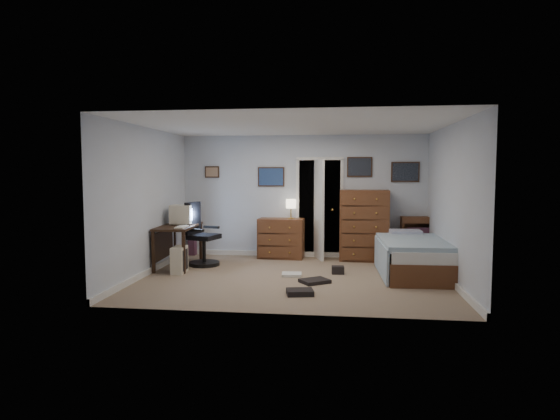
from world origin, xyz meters
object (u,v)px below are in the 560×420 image
at_px(tall_dresser, 364,225).
at_px(bed, 412,256).
at_px(office_chair, 201,241).
at_px(low_dresser, 281,238).
at_px(computer_desk, 174,235).

bearing_deg(tall_dresser, bed, -56.66).
height_order(office_chair, low_dresser, office_chair).
distance_m(computer_desk, bed, 4.29).
height_order(office_chair, bed, office_chair).
height_order(low_dresser, tall_dresser, tall_dresser).
distance_m(low_dresser, bed, 2.72).
height_order(office_chair, tall_dresser, tall_dresser).
relative_size(computer_desk, low_dresser, 1.50).
bearing_deg(computer_desk, tall_dresser, 13.42).
bearing_deg(bed, tall_dresser, 119.17).
xyz_separation_m(office_chair, tall_dresser, (3.07, 0.89, 0.24)).
height_order(tall_dresser, bed, tall_dresser).
relative_size(low_dresser, tall_dresser, 0.65).
bearing_deg(tall_dresser, computer_desk, -160.69).
relative_size(office_chair, bed, 0.57).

